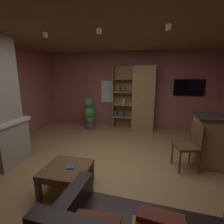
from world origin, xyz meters
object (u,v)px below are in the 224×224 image
bookshelf_cabinet (141,99)px  wall_mounted_tv (189,88)px  dining_chair (191,143)px  potted_floor_plant (89,113)px  coffee_table (67,172)px  table_book_0 (71,167)px

bookshelf_cabinet → wall_mounted_tv: bookshelf_cabinet is taller
bookshelf_cabinet → dining_chair: bearing=-63.7°
bookshelf_cabinet → potted_floor_plant: bookshelf_cabinet is taller
dining_chair → wall_mounted_tv: wall_mounted_tv is taller
bookshelf_cabinet → coffee_table: bookshelf_cabinet is taller
bookshelf_cabinet → table_book_0: (-0.83, -3.30, -0.61)m
dining_chair → table_book_0: bearing=-150.0°
potted_floor_plant → wall_mounted_tv: wall_mounted_tv is taller
coffee_table → table_book_0: size_ratio=5.74×
table_book_0 → wall_mounted_tv: wall_mounted_tv is taller
bookshelf_cabinet → coffee_table: (-0.91, -3.29, -0.70)m
table_book_0 → bookshelf_cabinet: bearing=75.8°
dining_chair → bookshelf_cabinet: bearing=116.3°
bookshelf_cabinet → wall_mounted_tv: 1.51m
bookshelf_cabinet → coffee_table: size_ratio=3.03×
bookshelf_cabinet → potted_floor_plant: bearing=-168.9°
bookshelf_cabinet → dining_chair: size_ratio=2.24×
potted_floor_plant → wall_mounted_tv: 3.24m
dining_chair → wall_mounted_tv: bearing=81.4°
coffee_table → table_book_0: (0.08, -0.01, 0.09)m
coffee_table → dining_chair: 2.29m
coffee_table → potted_floor_plant: 3.07m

